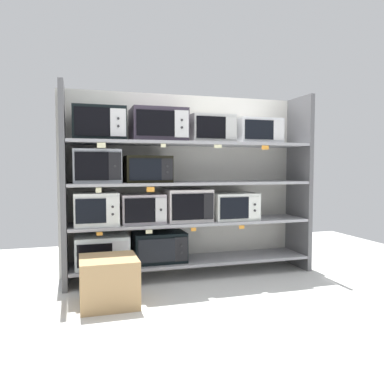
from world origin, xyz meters
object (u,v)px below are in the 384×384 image
(microwave_8, at_px, (99,124))
(microwave_1, at_px, (159,247))
(microwave_9, at_px, (158,125))
(shipping_carton, at_px, (109,281))
(microwave_2, at_px, (96,209))
(microwave_6, at_px, (97,166))
(microwave_0, at_px, (102,251))
(microwave_10, at_px, (211,129))
(microwave_11, at_px, (256,131))
(microwave_7, at_px, (148,169))
(microwave_4, at_px, (188,205))
(microwave_3, at_px, (142,208))
(microwave_5, at_px, (233,206))

(microwave_8, bearing_deg, microwave_1, 0.02)
(microwave_9, bearing_deg, microwave_1, -1.16)
(microwave_9, bearing_deg, shipping_carton, -131.24)
(microwave_2, bearing_deg, microwave_6, -1.39)
(microwave_0, bearing_deg, microwave_10, -0.01)
(microwave_0, bearing_deg, microwave_9, -0.02)
(microwave_9, bearing_deg, microwave_11, -0.00)
(microwave_7, bearing_deg, microwave_9, 0.13)
(microwave_11, bearing_deg, microwave_10, -179.99)
(microwave_2, relative_size, microwave_10, 0.94)
(microwave_0, distance_m, microwave_1, 0.59)
(microwave_1, bearing_deg, microwave_0, 179.97)
(microwave_6, relative_size, microwave_10, 0.99)
(microwave_4, bearing_deg, microwave_6, -179.99)
(microwave_4, relative_size, microwave_8, 0.93)
(microwave_0, height_order, microwave_2, microwave_2)
(microwave_7, height_order, microwave_11, microwave_11)
(microwave_3, height_order, microwave_10, microwave_10)
(microwave_3, height_order, microwave_4, microwave_4)
(microwave_8, height_order, microwave_9, microwave_9)
(microwave_0, relative_size, shipping_carton, 1.10)
(microwave_5, bearing_deg, microwave_1, 180.00)
(microwave_3, height_order, microwave_7, microwave_7)
(microwave_2, xyz_separation_m, microwave_4, (0.96, -0.00, 0.01))
(microwave_6, bearing_deg, microwave_10, 0.01)
(microwave_1, distance_m, microwave_7, 0.83)
(microwave_6, bearing_deg, shipping_carton, -85.61)
(microwave_2, bearing_deg, microwave_3, -0.04)
(microwave_0, height_order, microwave_9, microwave_9)
(microwave_2, height_order, microwave_4, microwave_4)
(microwave_0, bearing_deg, microwave_7, -0.05)
(microwave_0, xyz_separation_m, microwave_7, (0.47, -0.00, 0.82))
(microwave_6, distance_m, microwave_8, 0.42)
(microwave_1, height_order, microwave_7, microwave_7)
(microwave_0, relative_size, microwave_4, 1.11)
(microwave_1, bearing_deg, shipping_carton, -131.47)
(microwave_4, xyz_separation_m, microwave_10, (0.25, 0.00, 0.81))
(microwave_2, bearing_deg, microwave_7, -0.04)
(microwave_3, xyz_separation_m, microwave_8, (-0.42, -0.00, 0.85))
(microwave_8, bearing_deg, microwave_6, 179.99)
(microwave_7, xyz_separation_m, microwave_10, (0.69, 0.00, 0.43))
(microwave_3, height_order, microwave_5, microwave_3)
(microwave_3, bearing_deg, microwave_11, 0.01)
(microwave_1, relative_size, microwave_7, 1.17)
(microwave_8, xyz_separation_m, microwave_10, (1.17, 0.00, -0.02))
(microwave_1, relative_size, microwave_10, 1.17)
(microwave_0, bearing_deg, microwave_2, -179.90)
(microwave_0, relative_size, microwave_11, 1.08)
(microwave_1, bearing_deg, microwave_10, 0.00)
(microwave_5, distance_m, microwave_9, 1.20)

